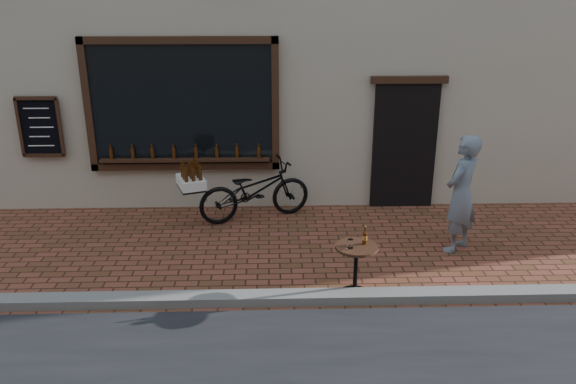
{
  "coord_description": "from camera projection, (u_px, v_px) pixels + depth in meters",
  "views": [
    {
      "loc": [
        -0.42,
        -5.92,
        3.69
      ],
      "look_at": [
        -0.2,
        1.2,
        1.1
      ],
      "focal_mm": 35.0,
      "sensor_mm": 36.0,
      "label": 1
    }
  ],
  "objects": [
    {
      "name": "ground",
      "position": [
        307.0,
        310.0,
        6.84
      ],
      "size": [
        90.0,
        90.0,
        0.0
      ],
      "primitive_type": "plane",
      "color": "brown",
      "rests_on": "ground"
    },
    {
      "name": "kerb",
      "position": [
        306.0,
        297.0,
        7.0
      ],
      "size": [
        90.0,
        0.25,
        0.12
      ],
      "primitive_type": "cube",
      "color": "slate",
      "rests_on": "ground"
    },
    {
      "name": "cargo_bicycle",
      "position": [
        253.0,
        190.0,
        9.38
      ],
      "size": [
        2.29,
        1.32,
        1.08
      ],
      "rotation": [
        0.0,
        0.0,
        1.91
      ],
      "color": "black",
      "rests_on": "ground"
    },
    {
      "name": "bistro_table",
      "position": [
        356.0,
        260.0,
        7.02
      ],
      "size": [
        0.54,
        0.54,
        0.92
      ],
      "color": "black",
      "rests_on": "ground"
    },
    {
      "name": "pedestrian",
      "position": [
        461.0,
        194.0,
        8.14
      ],
      "size": [
        0.76,
        0.75,
        1.77
      ],
      "primitive_type": "imported",
      "rotation": [
        0.0,
        0.0,
        3.92
      ],
      "color": "slate",
      "rests_on": "ground"
    }
  ]
}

